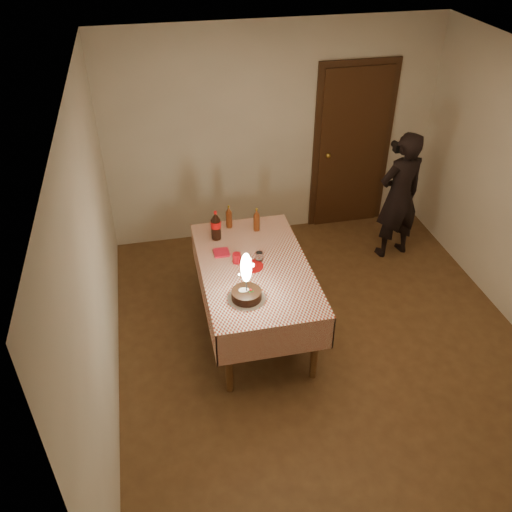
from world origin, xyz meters
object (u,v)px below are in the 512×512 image
Objects in this scene: birthday_cake at (246,287)px; photographer at (399,196)px; amber_bottle_left at (229,217)px; cola_bottle at (216,226)px; amber_bottle_right at (257,220)px; red_cup at (237,258)px; red_plate at (252,266)px; dining_table at (255,275)px; clear_cup at (259,256)px.

photographer reaches higher than birthday_cake.
cola_bottle is at bearing -131.14° from amber_bottle_left.
red_cup is at bearing -120.52° from amber_bottle_right.
amber_bottle_right is (0.18, 0.62, 0.11)m from red_plate.
cola_bottle reaches higher than red_cup.
red_plate is 0.75m from amber_bottle_left.
amber_bottle_left is at bearing 48.86° from cola_bottle.
red_plate reaches higher than dining_table.
red_cup reaches higher than red_plate.
birthday_cake is at bearing -83.63° from cola_bottle.
photographer reaches higher than dining_table.
birthday_cake is 1.88× the size of amber_bottle_right.
dining_table is 0.24m from red_cup.
birthday_cake is 1.12m from amber_bottle_right.
red_cup is 0.39× the size of amber_bottle_right.
amber_bottle_right reaches higher than red_cup.
clear_cup is 0.06× the size of photographer.
amber_bottle_right is 1.82m from photographer.
amber_bottle_right is at bearing 9.40° from cola_bottle.
cola_bottle is 0.44m from amber_bottle_right.
amber_bottle_left and amber_bottle_right have the same top height.
birthday_cake is 1.01m from cola_bottle.
birthday_cake is 1.19m from amber_bottle_left.
amber_bottle_left is at bearing 86.47° from red_cup.
clear_cup is (0.06, 0.08, 0.15)m from dining_table.
clear_cup reaches higher than red_plate.
red_plate is at bearing -152.77° from photographer.
birthday_cake reaches higher than dining_table.
photographer is at bearing 12.28° from amber_bottle_right.
birthday_cake is at bearing -145.14° from photographer.
red_cup is 0.48m from cola_bottle.
amber_bottle_right is (0.31, 0.52, 0.07)m from red_cup.
birthday_cake is (-0.17, -0.45, 0.23)m from dining_table.
red_cup is 0.61m from amber_bottle_right.
red_cup is (0.01, 0.55, -0.07)m from birthday_cake.
photographer is at bearing 7.52° from amber_bottle_left.
amber_bottle_right is at bearing -167.72° from photographer.
birthday_cake is 0.55m from red_cup.
dining_table is at bearing -62.57° from cola_bottle.
dining_table is 0.54m from birthday_cake.
red_plate is 0.13m from clear_cup.
amber_bottle_left is at bearing -172.48° from photographer.
amber_bottle_left reaches higher than clear_cup.
photographer reaches higher than red_cup.
birthday_cake is 0.59m from clear_cup.
birthday_cake is at bearing -91.38° from red_cup.
clear_cup is 0.55m from amber_bottle_right.
birthday_cake is 2.18× the size of red_plate.
birthday_cake is at bearing -92.53° from amber_bottle_left.
birthday_cake reaches higher than cola_bottle.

